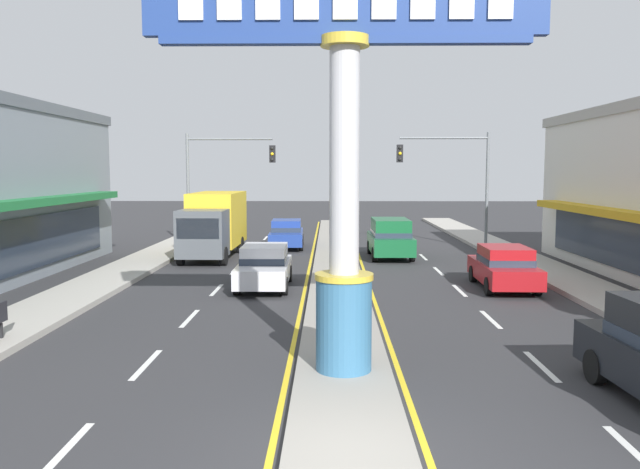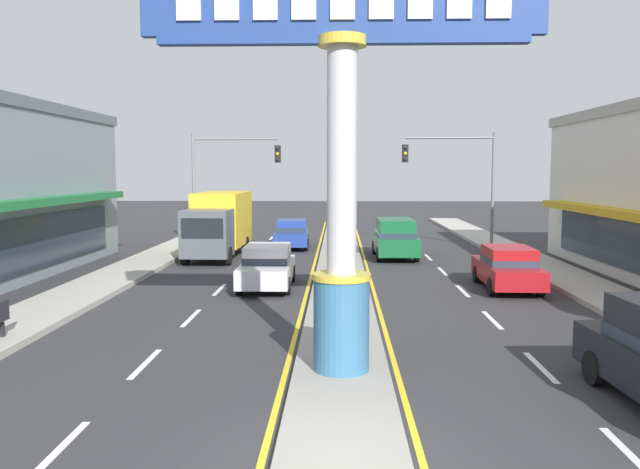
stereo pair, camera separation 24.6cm
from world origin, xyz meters
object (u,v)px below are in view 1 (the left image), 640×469
object	(u,v)px
traffic_light_left_side	(220,170)
sedan_mid_left_lane	(286,233)
box_truck_far_left_oncoming	(214,222)
traffic_light_right_side	(454,170)
district_sign	(344,150)
sedan_near_right_lane	(504,267)
suv_far_right_lane	(390,238)
sedan_kerb_right	(264,266)

from	to	relation	value
traffic_light_left_side	sedan_mid_left_lane	distance (m)	4.98
box_truck_far_left_oncoming	traffic_light_right_side	bearing A→B (deg)	13.12
district_sign	sedan_near_right_lane	xyz separation A→B (m)	(5.94, 9.94, -3.84)
sedan_near_right_lane	box_truck_far_left_oncoming	world-z (taller)	box_truck_far_left_oncoming
sedan_near_right_lane	suv_far_right_lane	bearing A→B (deg)	112.08
sedan_near_right_lane	sedan_mid_left_lane	world-z (taller)	same
sedan_near_right_lane	sedan_kerb_right	bearing A→B (deg)	179.48
suv_far_right_lane	box_truck_far_left_oncoming	distance (m)	8.58
sedan_mid_left_lane	box_truck_far_left_oncoming	size ratio (longest dim) A/B	0.63
suv_far_right_lane	traffic_light_left_side	bearing A→B (deg)	155.84
sedan_near_right_lane	box_truck_far_left_oncoming	bearing A→B (deg)	144.86
box_truck_far_left_oncoming	sedan_kerb_right	xyz separation A→B (m)	(3.27, -8.26, -0.91)
traffic_light_left_side	suv_far_right_lane	world-z (taller)	traffic_light_left_side
traffic_light_right_side	sedan_kerb_right	size ratio (longest dim) A/B	1.44
suv_far_right_lane	box_truck_far_left_oncoming	xyz separation A→B (m)	(-8.54, 0.21, 0.71)
traffic_light_left_side	sedan_near_right_lane	size ratio (longest dim) A/B	1.43
district_sign	traffic_light_left_side	distance (m)	22.91
traffic_light_left_side	suv_far_right_lane	size ratio (longest dim) A/B	1.34
traffic_light_left_side	sedan_mid_left_lane	size ratio (longest dim) A/B	1.42
suv_far_right_lane	sedan_mid_left_lane	size ratio (longest dim) A/B	1.06
traffic_light_right_side	sedan_kerb_right	bearing A→B (deg)	-128.64
traffic_light_left_side	box_truck_far_left_oncoming	distance (m)	4.56
traffic_light_left_side	sedan_mid_left_lane	world-z (taller)	traffic_light_left_side
sedan_near_right_lane	sedan_kerb_right	xyz separation A→B (m)	(-8.57, 0.08, 0.00)
suv_far_right_lane	district_sign	bearing A→B (deg)	-98.31
suv_far_right_lane	sedan_mid_left_lane	xyz separation A→B (m)	(-5.28, 3.96, -0.20)
district_sign	sedan_mid_left_lane	distance (m)	22.51
suv_far_right_lane	traffic_light_right_side	bearing A→B (deg)	40.23
traffic_light_left_side	sedan_kerb_right	world-z (taller)	traffic_light_left_side
traffic_light_right_side	sedan_mid_left_lane	size ratio (longest dim) A/B	1.42
traffic_light_right_side	suv_far_right_lane	xyz separation A→B (m)	(-3.58, -3.03, -3.26)
traffic_light_right_side	sedan_near_right_lane	world-z (taller)	traffic_light_right_side
sedan_near_right_lane	sedan_mid_left_lane	distance (m)	14.82
sedan_kerb_right	traffic_light_right_side	bearing A→B (deg)	51.36
sedan_mid_left_lane	sedan_kerb_right	distance (m)	12.01
sedan_mid_left_lane	sedan_kerb_right	world-z (taller)	same
sedan_mid_left_lane	box_truck_far_left_oncoming	world-z (taller)	box_truck_far_left_oncoming
sedan_near_right_lane	suv_far_right_lane	world-z (taller)	suv_far_right_lane
district_sign	traffic_light_right_side	world-z (taller)	district_sign
sedan_mid_left_lane	box_truck_far_left_oncoming	xyz separation A→B (m)	(-3.27, -3.75, 0.91)
traffic_light_right_side	box_truck_far_left_oncoming	size ratio (longest dim) A/B	0.89
traffic_light_left_side	sedan_mid_left_lane	xyz separation A→B (m)	(3.58, -0.02, -3.46)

